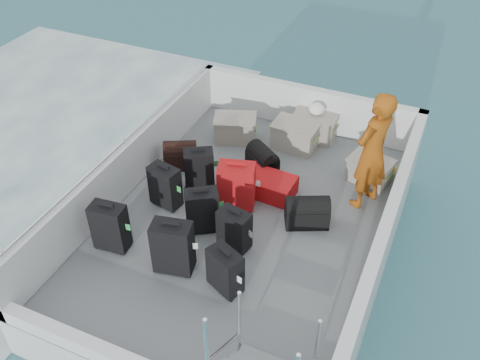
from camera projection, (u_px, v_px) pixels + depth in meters
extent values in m
plane|color=#1B5661|center=(245.00, 253.00, 7.28)|extent=(160.00, 160.00, 0.00)
cube|color=silver|center=(245.00, 237.00, 7.09)|extent=(3.60, 5.00, 0.60)
cube|color=slate|center=(245.00, 220.00, 6.90)|extent=(3.30, 4.70, 0.02)
cube|color=silver|center=(128.00, 165.00, 7.23)|extent=(0.14, 5.00, 0.70)
cube|color=silver|center=(383.00, 239.00, 6.13)|extent=(0.14, 5.00, 0.70)
cube|color=silver|center=(307.00, 107.00, 8.41)|extent=(3.60, 0.14, 0.70)
cylinder|color=silver|center=(124.00, 141.00, 6.98)|extent=(0.04, 4.80, 0.04)
cube|color=black|center=(110.00, 227.00, 6.32)|extent=(0.43, 0.27, 0.64)
cube|color=black|center=(165.00, 187.00, 6.94)|extent=(0.44, 0.30, 0.60)
cube|color=black|center=(199.00, 169.00, 7.26)|extent=(0.46, 0.41, 0.58)
cube|color=black|center=(173.00, 248.00, 6.02)|extent=(0.49, 0.35, 0.69)
cube|color=black|center=(202.00, 211.00, 6.58)|extent=(0.47, 0.42, 0.60)
cube|color=#B70E19|center=(237.00, 186.00, 6.91)|extent=(0.53, 0.40, 0.65)
cube|color=black|center=(225.00, 271.00, 5.84)|extent=(0.46, 0.38, 0.55)
cube|color=black|center=(234.00, 230.00, 6.35)|extent=(0.42, 0.29, 0.54)
cube|color=#B70E19|center=(270.00, 186.00, 7.22)|extent=(0.69, 0.48, 0.27)
cube|color=gray|center=(235.00, 129.00, 8.23)|extent=(0.71, 0.60, 0.36)
cube|color=gray|center=(295.00, 136.00, 8.05)|extent=(0.65, 0.47, 0.38)
cube|color=gray|center=(315.00, 126.00, 8.28)|extent=(0.64, 0.45, 0.38)
cube|color=gray|center=(370.00, 171.00, 7.43)|extent=(0.62, 0.50, 0.33)
ellipsoid|color=gold|center=(386.00, 168.00, 7.57)|extent=(0.28, 0.26, 0.22)
ellipsoid|color=white|center=(317.00, 111.00, 8.10)|extent=(0.24, 0.24, 0.18)
imported|color=#CF6313|center=(372.00, 152.00, 6.67)|extent=(0.61, 0.71, 1.64)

